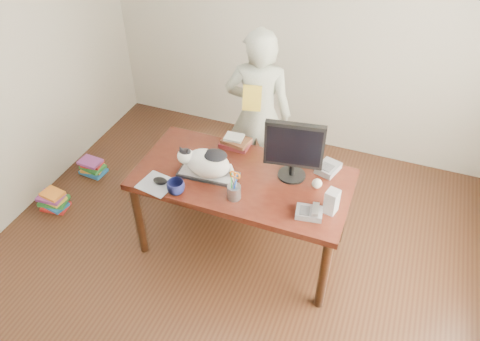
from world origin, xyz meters
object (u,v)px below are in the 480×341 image
object	(u,v)px
monitor	(294,148)
book_pile_b	(92,167)
speaker	(332,202)
desk	(246,185)
book_pile_a	(54,201)
pen_cup	(234,191)
book_stack	(236,142)
coffee_mug	(176,187)
mouse	(160,181)
keyboard	(208,174)
phone	(310,212)
person	(258,115)
cat	(206,162)
baseball	(317,183)
calculator	(328,168)

from	to	relation	value
monitor	book_pile_b	world-z (taller)	monitor
speaker	monitor	bearing A→B (deg)	158.48
desk	book_pile_a	size ratio (longest dim) A/B	5.92
desk	pen_cup	bearing A→B (deg)	-85.20
book_stack	book_pile_a	bearing A→B (deg)	-156.94
coffee_mug	book_pile_a	world-z (taller)	coffee_mug
mouse	speaker	xyz separation A→B (m)	(1.22, 0.16, 0.06)
monitor	coffee_mug	world-z (taller)	monitor
coffee_mug	book_pile_a	distance (m)	1.55
speaker	book_stack	world-z (taller)	speaker
desk	keyboard	bearing A→B (deg)	-146.89
phone	book_pile_b	bearing A→B (deg)	157.29
keyboard	person	distance (m)	0.86
pen_cup	speaker	xyz separation A→B (m)	(0.66, 0.11, 0.02)
cat	coffee_mug	size ratio (longest dim) A/B	3.42
coffee_mug	baseball	size ratio (longest dim) A/B	1.76
book_pile_a	mouse	bearing A→B (deg)	-3.87
person	coffee_mug	bearing A→B (deg)	66.56
cat	pen_cup	world-z (taller)	cat
pen_cup	calculator	size ratio (longest dim) A/B	1.13
phone	person	size ratio (longest dim) A/B	0.12
pen_cup	phone	size ratio (longest dim) A/B	1.25
keyboard	baseball	size ratio (longest dim) A/B	6.31
keyboard	speaker	size ratio (longest dim) A/B	2.57
pen_cup	speaker	distance (m)	0.67
pen_cup	book_pile_a	world-z (taller)	pen_cup
keyboard	calculator	size ratio (longest dim) A/B	2.14
desk	book_pile_b	bearing A→B (deg)	171.03
keyboard	cat	distance (m)	0.12
keyboard	coffee_mug	xyz separation A→B (m)	(-0.14, -0.25, 0.04)
phone	book_stack	size ratio (longest dim) A/B	0.80
desk	coffee_mug	size ratio (longest dim) A/B	12.42
cat	speaker	bearing A→B (deg)	-6.20
monitor	person	bearing A→B (deg)	117.73
baseball	book_pile_b	bearing A→B (deg)	173.28
coffee_mug	person	distance (m)	1.13
book_stack	desk	bearing A→B (deg)	-50.32
keyboard	mouse	bearing A→B (deg)	-148.87
cat	person	distance (m)	0.87
keyboard	monitor	size ratio (longest dim) A/B	0.97
baseball	book_pile_a	bearing A→B (deg)	-172.95
cat	pen_cup	distance (m)	0.32
pen_cup	baseball	world-z (taller)	pen_cup
speaker	calculator	xyz separation A→B (m)	(-0.11, 0.42, -0.06)
cat	book_pile_a	bearing A→B (deg)	-179.32
book_stack	book_pile_b	size ratio (longest dim) A/B	0.94
keyboard	monitor	xyz separation A→B (m)	(0.58, 0.20, 0.26)
book_pile_a	phone	bearing A→B (deg)	-0.24
book_stack	book_pile_b	world-z (taller)	book_stack
speaker	mouse	bearing A→B (deg)	-158.68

